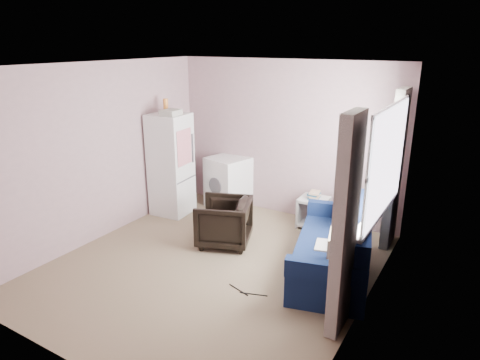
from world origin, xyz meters
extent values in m
cube|color=#7D6A51|center=(0.00, 0.00, -0.01)|extent=(3.80, 4.20, 0.02)
cube|color=silver|center=(0.00, 0.00, 2.51)|extent=(3.80, 4.20, 0.02)
cube|color=#A38187|center=(0.00, 2.11, 1.25)|extent=(3.80, 0.02, 2.50)
cube|color=#A38187|center=(0.00, -2.11, 1.25)|extent=(3.80, 0.02, 2.50)
cube|color=#A38187|center=(-1.91, 0.00, 1.25)|extent=(0.02, 4.20, 2.50)
cube|color=#A38187|center=(1.91, 0.00, 1.25)|extent=(0.02, 4.20, 2.50)
cube|color=white|center=(1.89, 0.70, 1.50)|extent=(0.01, 1.60, 1.20)
imported|color=black|center=(-0.22, 0.61, 0.36)|extent=(0.87, 0.90, 0.73)
cube|color=silver|center=(-1.60, 1.16, 0.83)|extent=(0.62, 0.62, 1.66)
cube|color=#47454C|center=(-1.31, 1.18, 0.62)|extent=(0.06, 0.53, 0.02)
cube|color=#47454C|center=(-1.32, 1.39, 1.09)|extent=(0.02, 0.03, 0.47)
cube|color=silver|center=(-1.30, 1.16, 1.16)|extent=(0.04, 0.40, 0.57)
cylinder|color=orange|center=(-1.68, 1.20, 1.78)|extent=(0.08, 0.08, 0.23)
cube|color=#AAAAA0|center=(-1.47, 1.07, 1.70)|extent=(0.27, 0.31, 0.09)
cube|color=silver|center=(-0.95, 1.88, 0.44)|extent=(0.74, 0.74, 0.87)
cube|color=#47454C|center=(-0.95, 1.86, 0.84)|extent=(0.69, 0.67, 0.05)
cylinder|color=#47454C|center=(-1.02, 1.58, 0.44)|extent=(0.28, 0.09, 0.29)
cube|color=#AEACAA|center=(0.65, 1.81, 0.45)|extent=(0.44, 0.44, 0.04)
cube|color=#AEACAA|center=(0.65, 1.81, 0.06)|extent=(0.44, 0.44, 0.04)
cube|color=#AEACAA|center=(0.46, 1.80, 0.23)|extent=(0.05, 0.42, 0.47)
cube|color=#AEACAA|center=(0.84, 1.82, 0.23)|extent=(0.05, 0.42, 0.47)
cube|color=navy|center=(0.65, 1.81, 0.48)|extent=(0.15, 0.21, 0.03)
cube|color=tan|center=(0.66, 1.81, 0.51)|extent=(0.17, 0.22, 0.03)
cube|color=navy|center=(0.64, 1.81, 0.53)|extent=(0.15, 0.21, 0.03)
cube|color=tan|center=(0.66, 1.80, 0.56)|extent=(0.17, 0.22, 0.03)
cube|color=#0F1F47|center=(1.36, 0.62, 0.20)|extent=(1.26, 1.95, 0.40)
cube|color=#0F1F47|center=(1.68, 0.70, 0.62)|extent=(0.62, 1.78, 0.44)
cube|color=#0F1F47|center=(1.57, -0.23, 0.50)|extent=(0.86, 0.34, 0.20)
cube|color=#0F1F47|center=(1.15, 1.46, 0.50)|extent=(0.86, 0.34, 0.20)
cube|color=#C4B394|center=(1.55, 0.07, 0.60)|extent=(0.21, 0.42, 0.40)
cube|color=#C4B394|center=(1.27, 1.19, 0.60)|extent=(0.21, 0.42, 0.40)
cube|color=#AEACAA|center=(1.31, 0.50, 0.41)|extent=(0.30, 0.38, 0.02)
cube|color=silver|center=(1.43, 0.53, 0.52)|extent=(0.14, 0.33, 0.22)
cube|color=white|center=(1.82, 0.70, 0.87)|extent=(0.14, 1.70, 0.04)
cube|color=white|center=(1.87, 0.70, 0.90)|extent=(0.02, 1.68, 0.05)
cube|color=white|center=(1.87, 0.70, 1.50)|extent=(0.02, 1.68, 0.05)
cube|color=white|center=(1.87, 0.70, 2.10)|extent=(0.02, 1.68, 0.05)
cube|color=white|center=(1.87, -0.10, 1.50)|extent=(0.02, 0.05, 1.20)
cube|color=white|center=(1.87, 0.43, 1.50)|extent=(0.02, 0.05, 1.20)
cube|color=white|center=(1.87, 0.97, 1.50)|extent=(0.02, 0.05, 1.20)
cube|color=white|center=(1.87, 1.50, 1.50)|extent=(0.02, 0.05, 1.20)
cube|color=beige|center=(1.78, -0.38, 1.10)|extent=(0.12, 0.46, 2.18)
cube|color=beige|center=(1.78, 1.78, 1.10)|extent=(0.12, 0.46, 2.18)
cylinder|color=black|center=(0.77, -0.31, 0.01)|extent=(0.31, 0.11, 0.01)
cylinder|color=black|center=(0.58, -0.32, 0.01)|extent=(0.31, 0.11, 0.01)
camera|label=1|loc=(2.81, -4.02, 2.76)|focal=32.00mm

